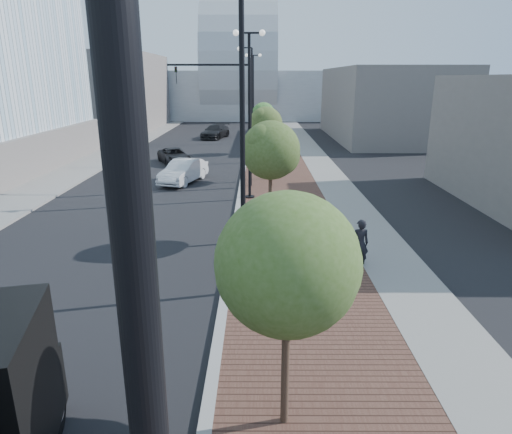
{
  "coord_description": "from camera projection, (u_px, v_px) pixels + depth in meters",
  "views": [
    {
      "loc": [
        1.05,
        -3.52,
        6.81
      ],
      "look_at": [
        1.0,
        12.0,
        2.0
      ],
      "focal_mm": 31.42,
      "sensor_mm": 36.0,
      "label": 1
    }
  ],
  "objects": [
    {
      "name": "sidewalk",
      "position": [
        283.0,
        151.0,
        43.55
      ],
      "size": [
        7.0,
        140.0,
        0.12
      ],
      "primitive_type": "cube",
      "color": "#4C2D23",
      "rests_on": "ground"
    },
    {
      "name": "concrete_strip",
      "position": [
        310.0,
        151.0,
        43.54
      ],
      "size": [
        2.4,
        140.0,
        0.13
      ],
      "primitive_type": "cube",
      "color": "slate",
      "rests_on": "ground"
    },
    {
      "name": "curb",
      "position": [
        247.0,
        151.0,
        43.56
      ],
      "size": [
        0.3,
        140.0,
        0.14
      ],
      "primitive_type": "cube",
      "color": "gray",
      "rests_on": "ground"
    },
    {
      "name": "west_sidewalk",
      "position": [
        113.0,
        151.0,
        43.6
      ],
      "size": [
        4.0,
        140.0,
        0.12
      ],
      "primitive_type": "cube",
      "color": "slate",
      "rests_on": "ground"
    },
    {
      "name": "white_sedan",
      "position": [
        183.0,
        171.0,
        30.38
      ],
      "size": [
        2.99,
        5.0,
        1.56
      ],
      "primitive_type": "imported",
      "rotation": [
        0.0,
        0.0,
        -0.3
      ],
      "color": "silver",
      "rests_on": "ground"
    },
    {
      "name": "dark_car_mid",
      "position": [
        174.0,
        156.0,
        37.4
      ],
      "size": [
        3.73,
        4.96,
        1.25
      ],
      "primitive_type": "imported",
      "rotation": [
        0.0,
        0.0,
        0.42
      ],
      "color": "black",
      "rests_on": "ground"
    },
    {
      "name": "dark_car_far",
      "position": [
        215.0,
        131.0,
        53.11
      ],
      "size": [
        3.53,
        5.81,
        1.58
      ],
      "primitive_type": "imported",
      "rotation": [
        0.0,
        0.0,
        -0.26
      ],
      "color": "black",
      "rests_on": "ground"
    },
    {
      "name": "pedestrian",
      "position": [
        360.0,
        244.0,
        16.64
      ],
      "size": [
        0.71,
        0.49,
        1.88
      ],
      "primitive_type": "imported",
      "rotation": [
        0.0,
        0.0,
        3.2
      ],
      "color": "black",
      "rests_on": "ground"
    },
    {
      "name": "streetlight_1",
      "position": [
        239.0,
        163.0,
        13.64
      ],
      "size": [
        1.44,
        0.56,
        9.21
      ],
      "color": "black",
      "rests_on": "ground"
    },
    {
      "name": "streetlight_2",
      "position": [
        249.0,
        116.0,
        24.96
      ],
      "size": [
        1.72,
        0.56,
        9.28
      ],
      "color": "black",
      "rests_on": "ground"
    },
    {
      "name": "streetlight_3",
      "position": [
        251.0,
        110.0,
        36.56
      ],
      "size": [
        1.44,
        0.56,
        9.21
      ],
      "color": "black",
      "rests_on": "ground"
    },
    {
      "name": "streetlight_4",
      "position": [
        253.0,
        98.0,
        47.88
      ],
      "size": [
        1.72,
        0.56,
        9.28
      ],
      "color": "black",
      "rests_on": "ground"
    },
    {
      "name": "traffic_mast",
      "position": [
        236.0,
        109.0,
        27.78
      ],
      "size": [
        5.09,
        0.2,
        8.0
      ],
      "color": "black",
      "rests_on": "ground"
    },
    {
      "name": "tree_0",
      "position": [
        290.0,
        264.0,
        8.16
      ],
      "size": [
        2.69,
        2.69,
        4.93
      ],
      "color": "#382619",
      "rests_on": "ground"
    },
    {
      "name": "tree_1",
      "position": [
        272.0,
        151.0,
        18.55
      ],
      "size": [
        2.48,
        2.44,
        5.19
      ],
      "color": "#382619",
      "rests_on": "ground"
    },
    {
      "name": "tree_2",
      "position": [
        266.0,
        124.0,
        30.03
      ],
      "size": [
        2.32,
        2.26,
        5.04
      ],
      "color": "#382619",
      "rests_on": "ground"
    },
    {
      "name": "tree_3",
      "position": [
        264.0,
        114.0,
        41.58
      ],
      "size": [
        2.25,
        2.18,
        4.72
      ],
      "color": "#382619",
      "rests_on": "ground"
    },
    {
      "name": "convention_center",
      "position": [
        241.0,
        83.0,
        84.79
      ],
      "size": [
        50.0,
        30.0,
        50.0
      ],
      "color": "#9EA4A8",
      "rests_on": "ground"
    },
    {
      "name": "commercial_block_nw",
      "position": [
        104.0,
        92.0,
        61.26
      ],
      "size": [
        14.0,
        20.0,
        10.0
      ],
      "primitive_type": "cube",
      "color": "slate",
      "rests_on": "ground"
    },
    {
      "name": "commercial_block_ne",
      "position": [
        386.0,
        104.0,
        51.9
      ],
      "size": [
        12.0,
        22.0,
        8.0
      ],
      "primitive_type": "cube",
      "color": "#68625D",
      "rests_on": "ground"
    },
    {
      "name": "utility_cover_1",
      "position": [
        304.0,
        319.0,
        12.97
      ],
      "size": [
        0.5,
        0.5,
        0.02
      ],
      "primitive_type": "cube",
      "color": "black",
      "rests_on": "sidewalk"
    },
    {
      "name": "utility_cover_2",
      "position": [
        283.0,
        212.0,
        23.48
      ],
      "size": [
        0.5,
        0.5,
        0.02
      ],
      "primitive_type": "cube",
      "color": "black",
      "rests_on": "sidewalk"
    }
  ]
}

